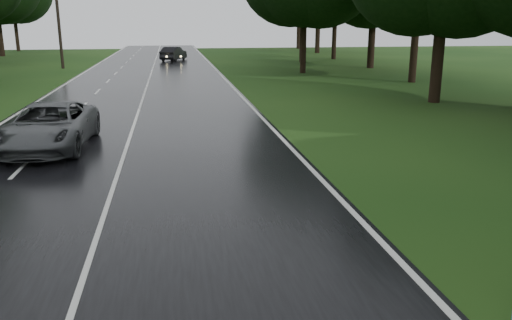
{
  "coord_description": "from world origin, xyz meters",
  "views": [
    {
      "loc": [
        1.68,
        -8.35,
        4.43
      ],
      "look_at": [
        3.67,
        3.85,
        1.1
      ],
      "focal_mm": 36.38,
      "sensor_mm": 36.0,
      "label": 1
    }
  ],
  "objects": [
    {
      "name": "tree_right_e",
      "position": [
        13.11,
        36.25,
        0.0
      ],
      "size": [
        9.52,
        9.52,
        14.88
      ],
      "primitive_type": null,
      "color": "black",
      "rests_on": "ground"
    },
    {
      "name": "grey_car",
      "position": [
        -2.63,
        10.56,
        0.83
      ],
      "size": [
        2.91,
        5.83,
        1.59
      ],
      "primitive_type": "imported",
      "rotation": [
        0.0,
        0.0,
        6.23
      ],
      "color": "#4F5255",
      "rests_on": "road"
    },
    {
      "name": "utility_pole_far",
      "position": [
        -8.5,
        44.18,
        0.0
      ],
      "size": [
        1.8,
        0.28,
        10.34
      ],
      "primitive_type": null,
      "color": "black",
      "rests_on": "ground"
    },
    {
      "name": "lane_center",
      "position": [
        0.0,
        20.0,
        0.04
      ],
      "size": [
        0.12,
        140.0,
        0.01
      ],
      "primitive_type": "cube",
      "color": "silver",
      "rests_on": "road"
    },
    {
      "name": "road",
      "position": [
        0.0,
        20.0,
        0.02
      ],
      "size": [
        12.0,
        140.0,
        0.04
      ],
      "primitive_type": "cube",
      "color": "black",
      "rests_on": "ground"
    },
    {
      "name": "far_car",
      "position": [
        2.07,
        52.26,
        0.81
      ],
      "size": [
        3.17,
        4.97,
        1.55
      ],
      "primitive_type": "imported",
      "rotation": [
        0.0,
        0.0,
        2.79
      ],
      "color": "black",
      "rests_on": "road"
    },
    {
      "name": "ground",
      "position": [
        0.0,
        0.0,
        0.0
      ],
      "size": [
        160.0,
        160.0,
        0.0
      ],
      "primitive_type": "plane",
      "color": "#214213",
      "rests_on": "ground"
    },
    {
      "name": "tree_right_f",
      "position": [
        16.15,
        48.62,
        0.0
      ],
      "size": [
        10.1,
        10.1,
        15.78
      ],
      "primitive_type": null,
      "color": "black",
      "rests_on": "ground"
    },
    {
      "name": "tree_right_d",
      "position": [
        16.23,
        18.64,
        0.0
      ],
      "size": [
        8.65,
        8.65,
        13.52
      ],
      "primitive_type": null,
      "color": "black",
      "rests_on": "ground"
    }
  ]
}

